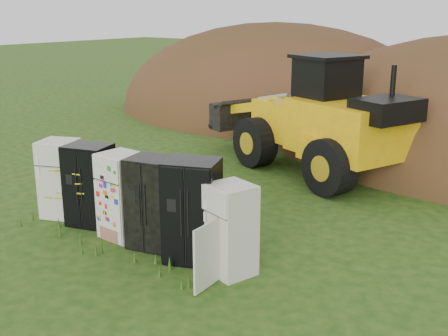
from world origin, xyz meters
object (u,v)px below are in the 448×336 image
Objects in this scene: fridge_black_side at (90,185)px; fridge_sticker at (122,196)px; fridge_black_right at (192,211)px; fridge_dark_mid at (154,203)px; wheel_loader at (305,112)px; fridge_leftmost at (61,179)px; fridge_open_door at (231,230)px.

fridge_sticker is at bearing -20.93° from fridge_black_side.
fridge_black_right is (1.86, 0.04, 0.08)m from fridge_sticker.
fridge_dark_mid reaches higher than fridge_black_side.
wheel_loader is (1.46, 6.79, 0.80)m from fridge_black_side.
fridge_sticker reaches higher than fridge_leftmost.
fridge_leftmost is 3.89m from fridge_black_right.
fridge_open_door is 0.24× the size of wheel_loader.
fridge_black_side is 0.92× the size of fridge_black_right.
fridge_leftmost is 0.99× the size of fridge_black_side.
fridge_black_side is at bearing 178.19° from fridge_sticker.
fridge_dark_mid is 1.00m from fridge_black_right.
fridge_black_right is (1.00, -0.00, 0.06)m from fridge_dark_mid.
fridge_leftmost is at bearing -178.28° from fridge_sticker.
fridge_sticker is at bearing 169.36° from fridge_dark_mid.
fridge_leftmost is 0.99× the size of fridge_sticker.
fridge_dark_mid is 6.88m from wheel_loader.
fridge_leftmost is 7.31m from wheel_loader.
fridge_dark_mid is 0.26× the size of wheel_loader.
fridge_black_side is at bearing -18.93° from fridge_leftmost.
wheel_loader is at bearing 80.51° from fridge_dark_mid.
wheel_loader is (-1.49, 6.82, 0.72)m from fridge_black_right.
wheel_loader is at bearing 47.83° from fridge_leftmost.
fridge_dark_mid is (0.86, 0.05, 0.02)m from fridge_sticker.
fridge_dark_mid is 0.94× the size of fridge_black_right.
fridge_black_side is at bearing -82.19° from wheel_loader.
fridge_black_side is 1.10m from fridge_sticker.
fridge_black_right reaches higher than fridge_open_door.
fridge_leftmost is 0.97× the size of fridge_dark_mid.
wheel_loader reaches higher than fridge_black_side.
wheel_loader reaches higher than fridge_sticker.
fridge_sticker is 6.92m from wheel_loader.
wheel_loader reaches higher than fridge_leftmost.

